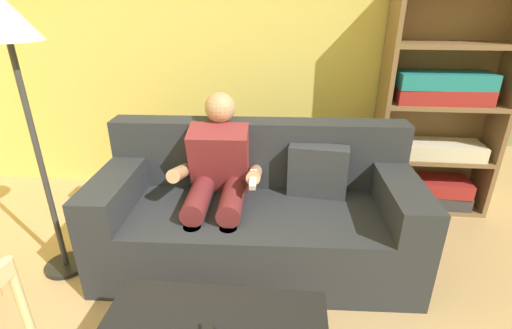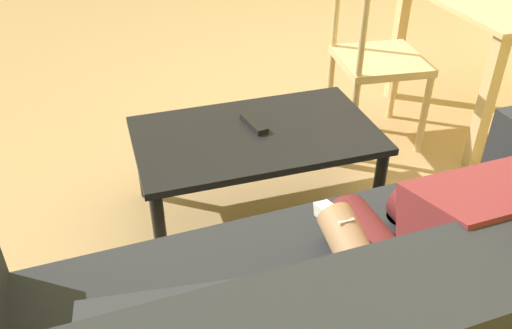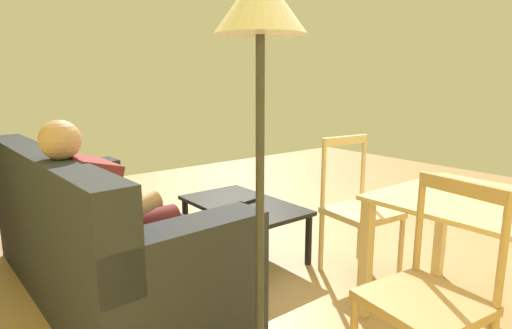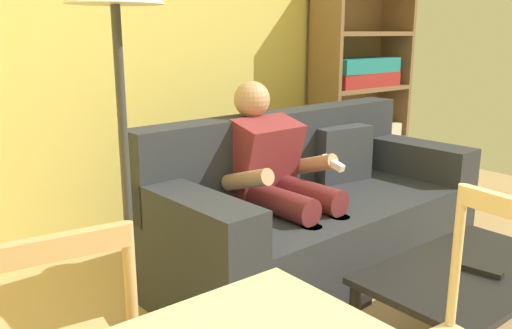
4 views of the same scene
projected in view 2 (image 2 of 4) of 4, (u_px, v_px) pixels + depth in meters
name	position (u px, v px, depth m)	size (l,w,h in m)	color
ground_plane	(375.00, 132.00, 3.04)	(8.04, 8.04, 0.00)	tan
person_lounging	(454.00, 266.00, 1.33)	(0.60, 0.90, 1.14)	maroon
coffee_table	(256.00, 143.00, 2.27)	(1.00, 0.59, 0.40)	black
tv_remote	(254.00, 123.00, 2.28)	(0.05, 0.17, 0.02)	black
dining_chair_facing_couch	(375.00, 59.00, 2.74)	(0.46, 0.46, 0.95)	#D1B27F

